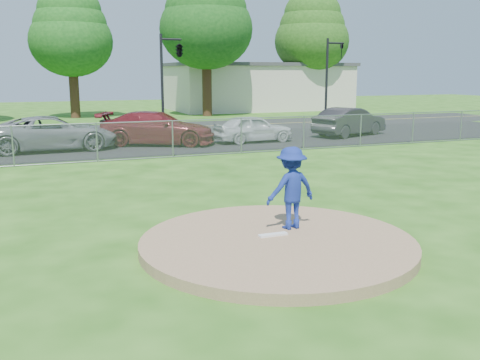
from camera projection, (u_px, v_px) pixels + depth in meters
The scene contains 17 objects.
ground at pixel (160, 167), 19.65m from camera, with size 120.00×120.00×0.00m, color #235713.
pitchers_mound at pixel (277, 243), 10.51m from camera, with size 5.40×5.40×0.20m, color #906E4F.
pitching_rubber at pixel (273, 235), 10.67m from camera, with size 0.60×0.15×0.04m, color white.
chain_link_fence at pixel (148, 140), 21.33m from camera, with size 40.00×0.06×1.50m, color gray.
parking_lot at pixel (129, 145), 25.58m from camera, with size 50.00×8.00×0.01m, color black.
street at pixel (107, 130), 32.42m from camera, with size 60.00×7.00×0.01m, color black.
commercial_building at pixel (258, 86), 50.52m from camera, with size 16.40×9.40×4.30m.
tree_center at pixel (71, 31), 39.91m from camera, with size 6.16×6.16×9.84m.
tree_right at pixel (206, 17), 41.45m from camera, with size 7.28×7.28×11.63m.
tree_far_right at pixel (312, 32), 48.26m from camera, with size 6.72×6.72×10.74m.
traffic_signal_center at pixel (178, 52), 31.12m from camera, with size 1.42×2.48×5.60m.
traffic_signal_right at pixel (330, 73), 35.05m from camera, with size 1.28×0.20×5.60m.
pitcher at pixel (291, 188), 11.04m from camera, with size 1.11×0.64×1.71m, color navy.
parked_car_gray at pixel (53, 133), 23.66m from camera, with size 2.53×5.49×1.52m, color gray.
parked_car_darkred at pixel (157, 128), 25.50m from camera, with size 2.22×5.47×1.59m, color maroon.
parked_car_pearl at pixel (253, 128), 26.52m from camera, with size 1.60×3.97×1.35m, color silver.
parked_car_charcoal at pixel (350, 122), 29.24m from camera, with size 1.62×4.66×1.53m, color #252628.
Camera 1 is at (-4.37, -9.09, 3.39)m, focal length 40.00 mm.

